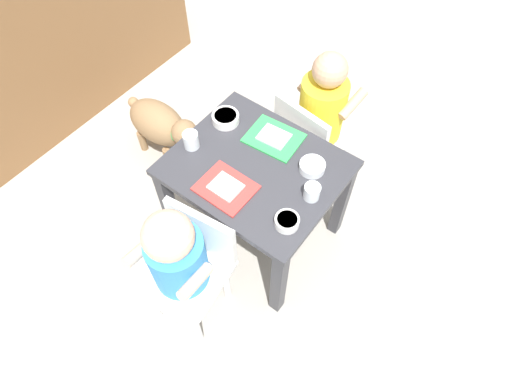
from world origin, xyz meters
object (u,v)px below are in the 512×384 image
Objects in this scene: seated_child_left at (180,256)px; cereal_bowl_left_side at (287,221)px; dining_table at (256,180)px; seated_child_right at (321,110)px; food_tray_left at (226,188)px; food_tray_right at (274,138)px; veggie_bowl_far at (312,166)px; water_cup_left at (312,193)px; dog at (161,124)px; cereal_bowl_right_side at (226,118)px; water_cup_right at (191,141)px.

seated_child_left is 8.31× the size of cereal_bowl_left_side.
seated_child_right is (0.41, -0.02, 0.04)m from dining_table.
food_tray_left is (-0.14, 0.02, 0.09)m from dining_table.
veggie_bowl_far reaches higher than food_tray_right.
water_cup_left is (-0.41, -0.21, 0.07)m from seated_child_right.
cereal_bowl_left_side is (-0.27, -0.25, 0.01)m from food_tray_right.
water_cup_left reaches higher than dog.
cereal_bowl_right_side is at bearing 101.28° from food_tray_right.
water_cup_right is at bearing 82.31° from cereal_bowl_left_side.
dining_table is 6.50× the size of veggie_bowl_far.
water_cup_left is at bearing -2.10° from cereal_bowl_left_side.
seated_child_left is 0.55m from veggie_bowl_far.
food_tray_left is at bearing -111.51° from dog.
veggie_bowl_far is at bearing -89.32° from dog.
water_cup_right is 0.79× the size of cereal_bowl_left_side.
dining_table is 5.77× the size of cereal_bowl_right_side.
food_tray_right is at bearing 9.27° from dining_table.
dining_table is 0.28m from cereal_bowl_left_side.
food_tray_right is 2.02× the size of cereal_bowl_right_side.
cereal_bowl_left_side is (-0.06, -0.47, -0.01)m from water_cup_right.
food_tray_left is at bearing 142.50° from veggie_bowl_far.
food_tray_left is 2.05× the size of veggie_bowl_far.
seated_child_left is 0.56m from food_tray_right.
seated_child_right reaches higher than dog.
dog is at bearing 75.00° from cereal_bowl_left_side.
dog is 0.52m from water_cup_right.
water_cup_left is (0.42, -0.22, 0.07)m from seated_child_left.
cereal_bowl_right_side is (-0.31, 0.24, 0.06)m from seated_child_right.
food_tray_left is at bearing 92.36° from cereal_bowl_left_side.
seated_child_left is 0.83m from seated_child_right.
food_tray_right is (0.55, 0.03, 0.05)m from seated_child_left.
dog is 0.91m from water_cup_left.
dining_table is 7.36× the size of cereal_bowl_left_side.
water_cup_right is (-0.17, -0.38, 0.30)m from dog.
seated_child_right is at bearing -8.33° from food_tray_right.
seated_child_left is 0.36m from cereal_bowl_left_side.
cereal_bowl_left_side reaches higher than dog.
food_tray_right is 2.28× the size of veggie_bowl_far.
cereal_bowl_right_side is at bearing -89.38° from dog.
dining_table is at bearing 122.55° from veggie_bowl_far.
veggie_bowl_far is at bearing -37.50° from food_tray_left.
water_cup_right is at bearing 71.63° from food_tray_left.
cereal_bowl_left_side is 0.50m from cereal_bowl_right_side.
veggie_bowl_far is 0.89× the size of cereal_bowl_right_side.
food_tray_right is at bearing -46.52° from water_cup_right.
cereal_bowl_right_side is at bearing -7.45° from water_cup_right.
seated_child_right reaches higher than water_cup_left.
food_tray_right is at bearing 171.67° from seated_child_right.
water_cup_left is at bearing -152.46° from seated_child_right.
seated_child_right is 6.69× the size of cereal_bowl_right_side.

